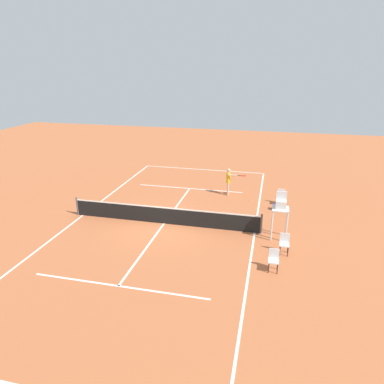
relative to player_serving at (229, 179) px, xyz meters
name	(u,v)px	position (x,y,z in m)	size (l,w,h in m)	color
ground_plane	(164,223)	(2.83, 5.28, -1.09)	(60.00, 60.00, 0.00)	#B76038
court_lines	(164,223)	(2.83, 5.28, -1.09)	(9.90, 21.64, 0.01)	white
tennis_net	(164,215)	(2.83, 5.28, -0.59)	(10.50, 0.10, 1.07)	#4C4C51
player_serving	(229,179)	(0.00, 0.00, 0.00)	(1.33, 0.50, 1.82)	#D8A884
tennis_ball	(250,200)	(-1.46, 0.80, -1.06)	(0.07, 0.07, 0.07)	#CCE033
umpire_chair	(281,208)	(-3.24, 5.57, 0.52)	(0.80, 0.80, 2.41)	silver
courtside_chair_near	(274,259)	(-3.04, 8.66, -0.56)	(0.44, 0.46, 0.95)	#262626
courtside_chair_mid	(281,196)	(-3.37, 0.91, -0.56)	(0.44, 0.46, 0.95)	#262626
courtside_chair_far	(284,243)	(-3.50, 7.09, -0.56)	(0.44, 0.46, 0.95)	#262626
equipment_bag	(279,208)	(-3.27, 1.88, -0.94)	(0.76, 0.32, 0.30)	#2647B7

